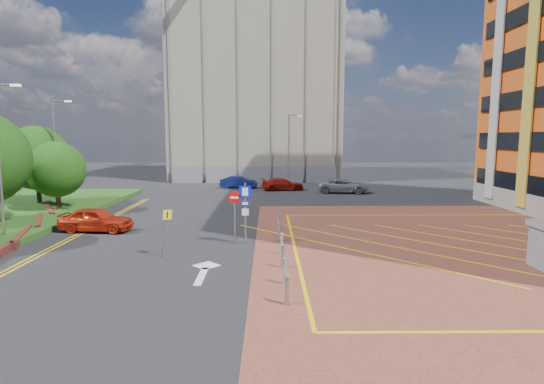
{
  "coord_description": "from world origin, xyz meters",
  "views": [
    {
      "loc": [
        1.69,
        -20.38,
        5.55
      ],
      "look_at": [
        1.89,
        3.28,
        2.43
      ],
      "focal_mm": 28.0,
      "sensor_mm": 36.0,
      "label": 1
    }
  ],
  "objects_px": {
    "tree_d": "(36,158)",
    "sign_cluster": "(241,207)",
    "car_silver_back": "(343,186)",
    "car_blue_back": "(239,182)",
    "car_red_back": "(283,184)",
    "lamp_back": "(289,147)",
    "warning_sign": "(165,227)",
    "lamp_left_far": "(56,148)",
    "tree_c": "(56,169)",
    "car_red_left": "(96,219)"
  },
  "relations": [
    {
      "from": "tree_d",
      "to": "lamp_back",
      "type": "relative_size",
      "value": 0.76
    },
    {
      "from": "tree_d",
      "to": "car_blue_back",
      "type": "xyz_separation_m",
      "value": [
        14.98,
        12.03,
        -3.22
      ]
    },
    {
      "from": "warning_sign",
      "to": "car_blue_back",
      "type": "xyz_separation_m",
      "value": [
        1.54,
        26.36,
        -0.78
      ]
    },
    {
      "from": "tree_d",
      "to": "sign_cluster",
      "type": "bearing_deg",
      "value": -35.58
    },
    {
      "from": "lamp_back",
      "to": "lamp_left_far",
      "type": "bearing_deg",
      "value": -139.14
    },
    {
      "from": "lamp_back",
      "to": "car_red_left",
      "type": "bearing_deg",
      "value": -117.64
    },
    {
      "from": "tree_d",
      "to": "sign_cluster",
      "type": "xyz_separation_m",
      "value": [
        16.8,
        -12.02,
        -1.92
      ]
    },
    {
      "from": "tree_d",
      "to": "tree_c",
      "type": "bearing_deg",
      "value": -45.0
    },
    {
      "from": "tree_c",
      "to": "lamp_back",
      "type": "relative_size",
      "value": 0.61
    },
    {
      "from": "car_red_left",
      "to": "car_blue_back",
      "type": "xyz_separation_m",
      "value": [
        6.91,
        20.93,
        -0.06
      ]
    },
    {
      "from": "tree_c",
      "to": "tree_d",
      "type": "relative_size",
      "value": 0.81
    },
    {
      "from": "tree_c",
      "to": "lamp_left_far",
      "type": "xyz_separation_m",
      "value": [
        -0.92,
        2.0,
        1.47
      ]
    },
    {
      "from": "lamp_left_far",
      "to": "car_blue_back",
      "type": "relative_size",
      "value": 2.02
    },
    {
      "from": "tree_d",
      "to": "car_silver_back",
      "type": "xyz_separation_m",
      "value": [
        25.55,
        8.1,
        -3.18
      ]
    },
    {
      "from": "car_blue_back",
      "to": "car_silver_back",
      "type": "distance_m",
      "value": 11.29
    },
    {
      "from": "lamp_left_far",
      "to": "lamp_back",
      "type": "relative_size",
      "value": 1.0
    },
    {
      "from": "car_red_left",
      "to": "car_silver_back",
      "type": "height_order",
      "value": "car_red_left"
    },
    {
      "from": "tree_c",
      "to": "car_red_left",
      "type": "height_order",
      "value": "tree_c"
    },
    {
      "from": "sign_cluster",
      "to": "warning_sign",
      "type": "distance_m",
      "value": 4.11
    },
    {
      "from": "car_silver_back",
      "to": "sign_cluster",
      "type": "bearing_deg",
      "value": 164.52
    },
    {
      "from": "lamp_back",
      "to": "car_red_left",
      "type": "xyz_separation_m",
      "value": [
        -12.52,
        -23.9,
        -3.65
      ]
    },
    {
      "from": "warning_sign",
      "to": "car_silver_back",
      "type": "height_order",
      "value": "warning_sign"
    },
    {
      "from": "lamp_back",
      "to": "tree_c",
      "type": "bearing_deg",
      "value": -134.32
    },
    {
      "from": "tree_d",
      "to": "lamp_back",
      "type": "xyz_separation_m",
      "value": [
        20.58,
        15.0,
        0.49
      ]
    },
    {
      "from": "lamp_back",
      "to": "car_red_left",
      "type": "height_order",
      "value": "lamp_back"
    },
    {
      "from": "lamp_back",
      "to": "car_blue_back",
      "type": "height_order",
      "value": "lamp_back"
    },
    {
      "from": "lamp_left_far",
      "to": "sign_cluster",
      "type": "relative_size",
      "value": 2.5
    },
    {
      "from": "lamp_back",
      "to": "car_red_back",
      "type": "relative_size",
      "value": 1.84
    },
    {
      "from": "tree_d",
      "to": "car_blue_back",
      "type": "height_order",
      "value": "tree_d"
    },
    {
      "from": "tree_d",
      "to": "car_red_back",
      "type": "height_order",
      "value": "tree_d"
    },
    {
      "from": "car_blue_back",
      "to": "car_red_back",
      "type": "distance_m",
      "value": 5.02
    },
    {
      "from": "car_red_left",
      "to": "car_red_back",
      "type": "height_order",
      "value": "car_red_left"
    },
    {
      "from": "car_red_back",
      "to": "tree_d",
      "type": "bearing_deg",
      "value": 108.94
    },
    {
      "from": "tree_d",
      "to": "lamp_left_far",
      "type": "distance_m",
      "value": 2.44
    },
    {
      "from": "tree_d",
      "to": "lamp_back",
      "type": "bearing_deg",
      "value": 36.09
    },
    {
      "from": "warning_sign",
      "to": "lamp_back",
      "type": "bearing_deg",
      "value": 76.31
    },
    {
      "from": "lamp_left_far",
      "to": "sign_cluster",
      "type": "xyz_separation_m",
      "value": [
        14.72,
        -11.02,
        -2.71
      ]
    },
    {
      "from": "sign_cluster",
      "to": "car_blue_back",
      "type": "distance_m",
      "value": 24.15
    },
    {
      "from": "tree_c",
      "to": "sign_cluster",
      "type": "bearing_deg",
      "value": -33.16
    },
    {
      "from": "lamp_back",
      "to": "car_red_left",
      "type": "distance_m",
      "value": 27.22
    },
    {
      "from": "tree_c",
      "to": "car_silver_back",
      "type": "bearing_deg",
      "value": 26.2
    },
    {
      "from": "lamp_back",
      "to": "sign_cluster",
      "type": "bearing_deg",
      "value": -97.97
    },
    {
      "from": "tree_d",
      "to": "warning_sign",
      "type": "relative_size",
      "value": 2.71
    },
    {
      "from": "car_red_left",
      "to": "car_red_back",
      "type": "bearing_deg",
      "value": -26.4
    },
    {
      "from": "car_silver_back",
      "to": "tree_d",
      "type": "bearing_deg",
      "value": 115.64
    },
    {
      "from": "car_blue_back",
      "to": "car_red_back",
      "type": "bearing_deg",
      "value": -104.6
    },
    {
      "from": "warning_sign",
      "to": "sign_cluster",
      "type": "bearing_deg",
      "value": 34.5
    },
    {
      "from": "tree_c",
      "to": "lamp_left_far",
      "type": "distance_m",
      "value": 2.65
    },
    {
      "from": "lamp_back",
      "to": "warning_sign",
      "type": "bearing_deg",
      "value": -103.69
    },
    {
      "from": "car_silver_back",
      "to": "lamp_left_far",
      "type": "bearing_deg",
      "value": 119.24
    }
  ]
}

